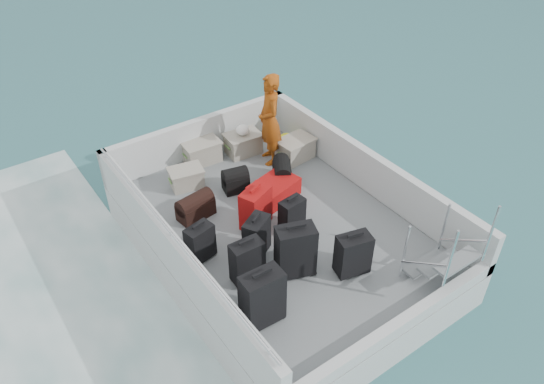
{
  "coord_description": "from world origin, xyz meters",
  "views": [
    {
      "loc": [
        -3.6,
        -4.88,
        5.92
      ],
      "look_at": [
        0.1,
        0.34,
        1.0
      ],
      "focal_mm": 35.0,
      "sensor_mm": 36.0,
      "label": 1
    }
  ],
  "objects_px": {
    "suitcase_0": "(262,299)",
    "suitcase_7": "(292,215)",
    "suitcase_3": "(295,252)",
    "passenger": "(269,120)",
    "suitcase_2": "(200,243)",
    "suitcase_6": "(353,255)",
    "suitcase_1": "(247,262)",
    "suitcase_8": "(274,190)",
    "crate_3": "(295,150)",
    "crate_1": "(202,152)",
    "crate_0": "(187,178)",
    "suitcase_4": "(257,237)",
    "crate_2": "(243,144)",
    "suitcase_5": "(256,209)"
  },
  "relations": [
    {
      "from": "suitcase_3",
      "to": "passenger",
      "type": "relative_size",
      "value": 0.48
    },
    {
      "from": "suitcase_5",
      "to": "passenger",
      "type": "height_order",
      "value": "passenger"
    },
    {
      "from": "suitcase_8",
      "to": "crate_2",
      "type": "xyz_separation_m",
      "value": [
        0.33,
        1.41,
        0.02
      ]
    },
    {
      "from": "crate_1",
      "to": "crate_3",
      "type": "height_order",
      "value": "same"
    },
    {
      "from": "suitcase_6",
      "to": "crate_3",
      "type": "xyz_separation_m",
      "value": [
        1.06,
        2.66,
        -0.13
      ]
    },
    {
      "from": "suitcase_6",
      "to": "suitcase_4",
      "type": "bearing_deg",
      "value": 143.51
    },
    {
      "from": "suitcase_6",
      "to": "passenger",
      "type": "bearing_deg",
      "value": 91.35
    },
    {
      "from": "suitcase_8",
      "to": "suitcase_1",
      "type": "bearing_deg",
      "value": 119.29
    },
    {
      "from": "suitcase_2",
      "to": "suitcase_3",
      "type": "relative_size",
      "value": 0.72
    },
    {
      "from": "suitcase_2",
      "to": "suitcase_8",
      "type": "distance_m",
      "value": 1.71
    },
    {
      "from": "crate_1",
      "to": "suitcase_1",
      "type": "bearing_deg",
      "value": -107.62
    },
    {
      "from": "crate_2",
      "to": "crate_3",
      "type": "height_order",
      "value": "crate_3"
    },
    {
      "from": "suitcase_7",
      "to": "suitcase_8",
      "type": "distance_m",
      "value": 0.8
    },
    {
      "from": "suitcase_4",
      "to": "crate_1",
      "type": "height_order",
      "value": "suitcase_4"
    },
    {
      "from": "suitcase_5",
      "to": "passenger",
      "type": "relative_size",
      "value": 0.41
    },
    {
      "from": "suitcase_7",
      "to": "crate_1",
      "type": "relative_size",
      "value": 0.88
    },
    {
      "from": "crate_3",
      "to": "crate_2",
      "type": "bearing_deg",
      "value": 133.19
    },
    {
      "from": "crate_0",
      "to": "crate_1",
      "type": "distance_m",
      "value": 0.77
    },
    {
      "from": "suitcase_1",
      "to": "passenger",
      "type": "xyz_separation_m",
      "value": [
        1.89,
        2.18,
        0.49
      ]
    },
    {
      "from": "suitcase_1",
      "to": "crate_1",
      "type": "distance_m",
      "value": 2.99
    },
    {
      "from": "crate_1",
      "to": "crate_2",
      "type": "height_order",
      "value": "crate_1"
    },
    {
      "from": "crate_0",
      "to": "suitcase_8",
      "type": "bearing_deg",
      "value": -47.9
    },
    {
      "from": "crate_1",
      "to": "suitcase_2",
      "type": "bearing_deg",
      "value": -119.62
    },
    {
      "from": "suitcase_5",
      "to": "crate_0",
      "type": "distance_m",
      "value": 1.55
    },
    {
      "from": "suitcase_3",
      "to": "crate_2",
      "type": "xyz_separation_m",
      "value": [
        1.05,
        2.92,
        -0.22
      ]
    },
    {
      "from": "suitcase_8",
      "to": "passenger",
      "type": "xyz_separation_m",
      "value": [
        0.57,
        0.93,
        0.66
      ]
    },
    {
      "from": "crate_2",
      "to": "suitcase_6",
      "type": "bearing_deg",
      "value": -97.02
    },
    {
      "from": "suitcase_5",
      "to": "suitcase_7",
      "type": "bearing_deg",
      "value": -64.74
    },
    {
      "from": "passenger",
      "to": "suitcase_3",
      "type": "bearing_deg",
      "value": -9.2
    },
    {
      "from": "crate_3",
      "to": "crate_1",
      "type": "bearing_deg",
      "value": 147.41
    },
    {
      "from": "suitcase_0",
      "to": "crate_3",
      "type": "xyz_separation_m",
      "value": [
        2.53,
        2.64,
        -0.21
      ]
    },
    {
      "from": "suitcase_5",
      "to": "crate_1",
      "type": "relative_size",
      "value": 1.09
    },
    {
      "from": "suitcase_0",
      "to": "suitcase_7",
      "type": "distance_m",
      "value": 1.78
    },
    {
      "from": "crate_0",
      "to": "crate_1",
      "type": "xyz_separation_m",
      "value": [
        0.57,
        0.51,
        0.03
      ]
    },
    {
      "from": "suitcase_2",
      "to": "suitcase_6",
      "type": "relative_size",
      "value": 0.89
    },
    {
      "from": "suitcase_0",
      "to": "suitcase_6",
      "type": "relative_size",
      "value": 1.26
    },
    {
      "from": "crate_3",
      "to": "suitcase_1",
      "type": "bearing_deg",
      "value": -139.55
    },
    {
      "from": "suitcase_1",
      "to": "suitcase_7",
      "type": "bearing_deg",
      "value": 26.14
    },
    {
      "from": "suitcase_1",
      "to": "crate_2",
      "type": "distance_m",
      "value": 3.13
    },
    {
      "from": "suitcase_0",
      "to": "crate_1",
      "type": "relative_size",
      "value": 1.31
    },
    {
      "from": "suitcase_0",
      "to": "passenger",
      "type": "height_order",
      "value": "passenger"
    },
    {
      "from": "suitcase_5",
      "to": "crate_2",
      "type": "bearing_deg",
      "value": 40.34
    },
    {
      "from": "suitcase_1",
      "to": "suitcase_8",
      "type": "bearing_deg",
      "value": 45.86
    },
    {
      "from": "suitcase_2",
      "to": "suitcase_3",
      "type": "bearing_deg",
      "value": -59.02
    },
    {
      "from": "suitcase_8",
      "to": "crate_0",
      "type": "bearing_deg",
      "value": 28.07
    },
    {
      "from": "suitcase_7",
      "to": "suitcase_4",
      "type": "bearing_deg",
      "value": -175.38
    },
    {
      "from": "suitcase_6",
      "to": "suitcase_7",
      "type": "relative_size",
      "value": 1.18
    },
    {
      "from": "suitcase_2",
      "to": "crate_1",
      "type": "relative_size",
      "value": 0.93
    },
    {
      "from": "crate_2",
      "to": "suitcase_1",
      "type": "bearing_deg",
      "value": -121.84
    },
    {
      "from": "suitcase_8",
      "to": "crate_0",
      "type": "relative_size",
      "value": 1.52
    }
  ]
}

